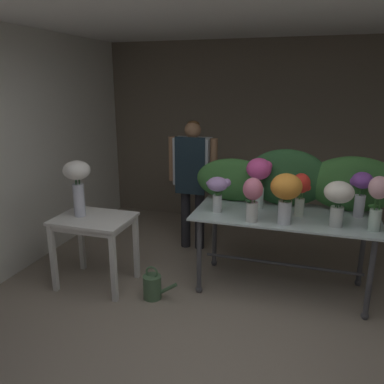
{
  "coord_description": "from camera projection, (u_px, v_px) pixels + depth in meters",
  "views": [
    {
      "loc": [
        0.62,
        -2.17,
        2.07
      ],
      "look_at": [
        -0.47,
        1.32,
        1.02
      ],
      "focal_mm": 36.09,
      "sensor_mm": 36.0,
      "label": 1
    }
  ],
  "objects": [
    {
      "name": "ground_plane",
      "position": [
        243.0,
        272.0,
        4.35
      ],
      "size": [
        7.73,
        7.73,
        0.0
      ],
      "primitive_type": "plane",
      "color": "gray"
    },
    {
      "name": "wall_back",
      "position": [
        268.0,
        135.0,
        5.6
      ],
      "size": [
        4.97,
        0.12,
        2.65
      ],
      "primitive_type": "cube",
      "color": "#706656",
      "rests_on": "ground"
    },
    {
      "name": "wall_left",
      "position": [
        45.0,
        145.0,
        4.7
      ],
      "size": [
        0.12,
        3.63,
        2.65
      ],
      "primitive_type": "cube",
      "color": "silver",
      "rests_on": "ground"
    },
    {
      "name": "ceiling_slab",
      "position": [
        254.0,
        11.0,
        3.61
      ],
      "size": [
        5.09,
        3.63,
        0.12
      ],
      "primitive_type": "cube",
      "color": "silver",
      "rests_on": "wall_back"
    },
    {
      "name": "display_table_glass",
      "position": [
        284.0,
        227.0,
        3.83
      ],
      "size": [
        1.77,
        0.83,
        0.82
      ],
      "color": "silver",
      "rests_on": "ground"
    },
    {
      "name": "side_table_white",
      "position": [
        94.0,
        227.0,
        3.94
      ],
      "size": [
        0.76,
        0.58,
        0.75
      ],
      "color": "white",
      "rests_on": "ground"
    },
    {
      "name": "florist",
      "position": [
        193.0,
        172.0,
        4.75
      ],
      "size": [
        0.62,
        0.24,
        1.63
      ],
      "color": "#232328",
      "rests_on": "ground"
    },
    {
      "name": "foliage_backdrop",
      "position": [
        298.0,
        181.0,
        3.96
      ],
      "size": [
        2.06,
        0.26,
        0.6
      ],
      "color": "#387033",
      "rests_on": "display_table_glass"
    },
    {
      "name": "vase_lilac_lilies",
      "position": [
        218.0,
        189.0,
        3.79
      ],
      "size": [
        0.24,
        0.21,
        0.36
      ],
      "color": "silver",
      "rests_on": "display_table_glass"
    },
    {
      "name": "vase_ivory_roses",
      "position": [
        339.0,
        198.0,
        3.41
      ],
      "size": [
        0.26,
        0.26,
        0.42
      ],
      "color": "silver",
      "rests_on": "display_table_glass"
    },
    {
      "name": "vase_rosy_carnations",
      "position": [
        253.0,
        197.0,
        3.52
      ],
      "size": [
        0.18,
        0.18,
        0.42
      ],
      "color": "silver",
      "rests_on": "display_table_glass"
    },
    {
      "name": "vase_scarlet_freesia",
      "position": [
        301.0,
        190.0,
        3.67
      ],
      "size": [
        0.18,
        0.17,
        0.42
      ],
      "color": "silver",
      "rests_on": "display_table_glass"
    },
    {
      "name": "vase_sunset_ranunculus",
      "position": [
        286.0,
        192.0,
        3.46
      ],
      "size": [
        0.28,
        0.28,
        0.47
      ],
      "color": "silver",
      "rests_on": "display_table_glass"
    },
    {
      "name": "vase_fuchsia_hydrangea",
      "position": [
        259.0,
        176.0,
        3.89
      ],
      "size": [
        0.26,
        0.25,
        0.52
      ],
      "color": "silver",
      "rests_on": "display_table_glass"
    },
    {
      "name": "vase_blush_dahlias",
      "position": [
        378.0,
        198.0,
        3.3
      ],
      "size": [
        0.2,
        0.17,
        0.49
      ],
      "color": "silver",
      "rests_on": "display_table_glass"
    },
    {
      "name": "vase_violet_stock",
      "position": [
        361.0,
        189.0,
        3.64
      ],
      "size": [
        0.21,
        0.19,
        0.44
      ],
      "color": "silver",
      "rests_on": "display_table_glass"
    },
    {
      "name": "vase_white_roses_tall",
      "position": [
        77.0,
        180.0,
        3.85
      ],
      "size": [
        0.28,
        0.27,
        0.57
      ],
      "color": "silver",
      "rests_on": "side_table_white"
    },
    {
      "name": "watering_can",
      "position": [
        153.0,
        286.0,
        3.8
      ],
      "size": [
        0.35,
        0.18,
        0.34
      ],
      "color": "#4C704C",
      "rests_on": "ground"
    }
  ]
}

